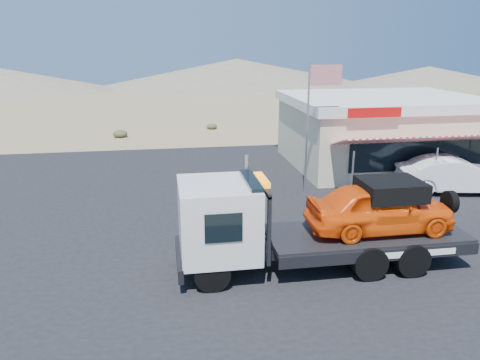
% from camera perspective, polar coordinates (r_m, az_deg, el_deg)
% --- Properties ---
extents(ground, '(120.00, 120.00, 0.00)m').
position_cam_1_polar(ground, '(17.15, -2.90, -7.02)').
color(ground, '#8D7750').
rests_on(ground, ground).
extents(asphalt_lot, '(32.00, 24.00, 0.02)m').
position_cam_1_polar(asphalt_lot, '(20.19, 1.77, -3.26)').
color(asphalt_lot, black).
rests_on(asphalt_lot, ground).
extents(tow_truck, '(8.96, 2.66, 3.00)m').
position_cam_1_polar(tow_truck, '(14.66, 9.22, -4.64)').
color(tow_truck, black).
rests_on(tow_truck, asphalt_lot).
extents(white_sedan, '(5.33, 2.69, 1.68)m').
position_cam_1_polar(white_sedan, '(24.01, 24.60, 0.58)').
color(white_sedan, white).
rests_on(white_sedan, asphalt_lot).
extents(jerky_store, '(10.40, 9.97, 3.90)m').
position_cam_1_polar(jerky_store, '(27.89, 16.83, 5.84)').
color(jerky_store, beige).
rests_on(jerky_store, asphalt_lot).
extents(flagpole, '(1.55, 0.10, 6.00)m').
position_cam_1_polar(flagpole, '(21.41, 8.87, 8.09)').
color(flagpole, '#99999E').
rests_on(flagpole, asphalt_lot).
extents(distant_hills, '(126.00, 48.00, 4.20)m').
position_cam_1_polar(distant_hills, '(71.39, -16.22, 11.99)').
color(distant_hills, '#726B59').
rests_on(distant_hills, ground).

